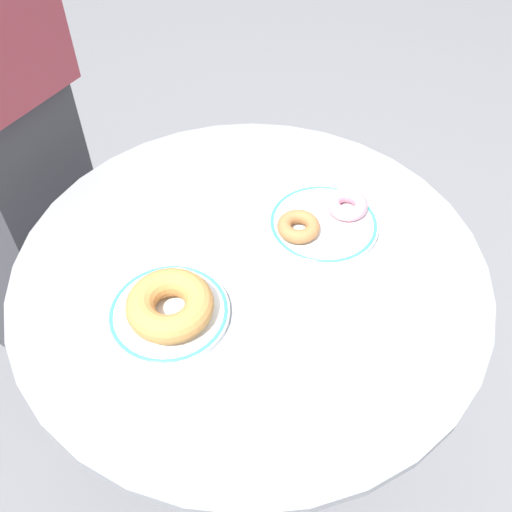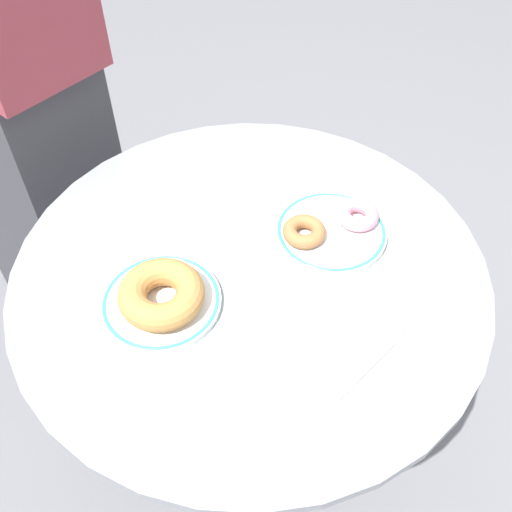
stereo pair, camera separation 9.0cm
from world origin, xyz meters
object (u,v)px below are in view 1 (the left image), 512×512
at_px(plate_right, 323,224).
at_px(donut_old_fashioned, 170,305).
at_px(donut_pink_frosted, 347,205).
at_px(donut_cinnamon, 298,227).
at_px(paper_napkin, 355,330).
at_px(plate_left, 169,313).
at_px(cafe_table, 251,334).

xyz_separation_m(plate_right, donut_old_fashioned, (-0.30, -0.03, 0.03)).
height_order(donut_pink_frosted, donut_cinnamon, same).
relative_size(donut_old_fashioned, paper_napkin, 0.85).
xyz_separation_m(plate_left, donut_pink_frosted, (0.35, 0.02, 0.02)).
xyz_separation_m(cafe_table, plate_right, (0.15, 0.01, 0.20)).
xyz_separation_m(cafe_table, donut_cinnamon, (0.10, 0.01, 0.21)).
height_order(plate_left, paper_napkin, plate_left).
height_order(donut_cinnamon, paper_napkin, donut_cinnamon).
relative_size(plate_right, donut_pink_frosted, 2.63).
xyz_separation_m(plate_left, plate_right, (0.30, 0.02, 0.00)).
distance_m(donut_pink_frosted, donut_cinnamon, 0.10).
relative_size(plate_left, donut_pink_frosted, 2.56).
bearing_deg(cafe_table, donut_old_fashioned, -172.38).
bearing_deg(paper_napkin, donut_old_fashioned, 141.46).
distance_m(cafe_table, plate_right, 0.25).
xyz_separation_m(cafe_table, paper_napkin, (0.06, -0.19, 0.19)).
relative_size(plate_left, paper_napkin, 1.21).
xyz_separation_m(donut_pink_frosted, donut_cinnamon, (-0.10, 0.00, 0.00)).
distance_m(cafe_table, donut_pink_frosted, 0.29).
bearing_deg(donut_old_fashioned, paper_napkin, -38.54).
bearing_deg(donut_old_fashioned, donut_pink_frosted, 4.46).
relative_size(cafe_table, donut_old_fashioned, 5.94).
relative_size(cafe_table, plate_left, 4.20).
bearing_deg(donut_cinnamon, plate_left, -174.55).
relative_size(cafe_table, paper_napkin, 5.08).
relative_size(plate_right, donut_old_fashioned, 1.45).
distance_m(donut_old_fashioned, paper_napkin, 0.27).
relative_size(donut_old_fashioned, donut_cinnamon, 1.81).
distance_m(plate_right, paper_napkin, 0.21).
bearing_deg(donut_pink_frosted, donut_old_fashioned, -175.54).
relative_size(plate_right, donut_cinnamon, 2.63).
bearing_deg(paper_napkin, donut_cinnamon, 77.82).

